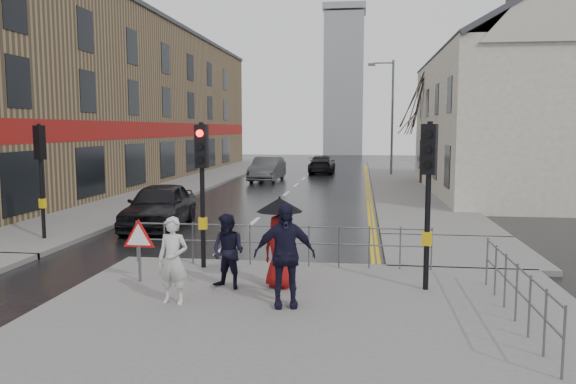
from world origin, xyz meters
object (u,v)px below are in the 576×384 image
(car_mid, at_px, (267,169))
(pedestrian_with_umbrella, at_px, (280,236))
(pedestrian_b, at_px, (228,252))
(car_parked, at_px, (159,206))
(pedestrian_a, at_px, (173,260))
(pedestrian_d, at_px, (284,255))

(car_mid, bearing_deg, pedestrian_with_umbrella, -77.66)
(pedestrian_b, height_order, car_parked, pedestrian_b)
(pedestrian_a, height_order, car_parked, pedestrian_a)
(pedestrian_d, xyz_separation_m, car_parked, (-5.45, 8.29, -0.33))
(pedestrian_b, relative_size, pedestrian_with_umbrella, 0.82)
(pedestrian_b, bearing_deg, car_mid, 120.40)
(pedestrian_a, xyz_separation_m, pedestrian_with_umbrella, (1.82, 1.30, 0.25))
(pedestrian_a, relative_size, pedestrian_b, 1.07)
(pedestrian_a, distance_m, pedestrian_b, 1.35)
(pedestrian_b, height_order, pedestrian_d, pedestrian_d)
(pedestrian_with_umbrella, xyz_separation_m, pedestrian_d, (0.27, -1.20, -0.10))
(pedestrian_with_umbrella, xyz_separation_m, car_mid, (-4.38, 24.52, -0.43))
(pedestrian_a, relative_size, pedestrian_d, 0.85)
(pedestrian_a, distance_m, car_parked, 9.04)
(pedestrian_b, distance_m, pedestrian_d, 1.65)
(pedestrian_b, xyz_separation_m, pedestrian_with_umbrella, (1.03, 0.20, 0.30))
(pedestrian_d, bearing_deg, pedestrian_with_umbrella, 91.07)
(pedestrian_with_umbrella, distance_m, car_parked, 8.80)
(car_parked, bearing_deg, pedestrian_b, -64.30)
(pedestrian_a, bearing_deg, pedestrian_d, 9.38)
(pedestrian_with_umbrella, bearing_deg, pedestrian_b, -168.97)
(pedestrian_a, relative_size, car_mid, 0.34)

